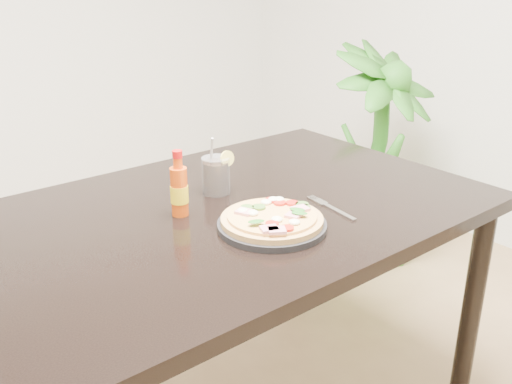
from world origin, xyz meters
TOP-DOWN VIEW (x-y plane):
  - dining_table at (0.16, 0.18)m, footprint 1.40×0.90m
  - plate at (0.17, 0.01)m, footprint 0.27×0.27m
  - pizza at (0.17, 0.01)m, footprint 0.25×0.25m
  - hot_sauce_bottle at (0.04, 0.22)m, footprint 0.06×0.06m
  - cola_cup at (0.20, 0.29)m, footprint 0.09×0.08m
  - fork at (0.37, 0.01)m, footprint 0.04×0.19m
  - houseplant at (1.41, 0.69)m, footprint 0.65×0.65m
  - plant_pot at (1.41, 0.69)m, footprint 0.28×0.28m

SIDE VIEW (x-z plane):
  - plant_pot at x=1.41m, z-range 0.00..0.22m
  - houseplant at x=1.41m, z-range 0.00..1.03m
  - dining_table at x=0.16m, z-range 0.29..1.04m
  - fork at x=0.37m, z-range 0.75..0.76m
  - plate at x=0.17m, z-range 0.75..0.77m
  - pizza at x=0.17m, z-range 0.76..0.79m
  - cola_cup at x=0.20m, z-range 0.71..0.89m
  - hot_sauce_bottle at x=0.04m, z-range 0.73..0.91m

